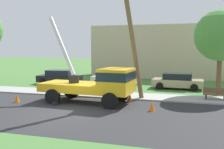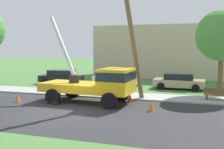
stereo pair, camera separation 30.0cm
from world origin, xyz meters
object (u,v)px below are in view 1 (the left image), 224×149
leaning_utility_pole (132,35)px  parked_sedan_black (60,77)px  traffic_cone_curbside (130,97)px  roadside_tree_far (221,36)px  parked_sedan_tan (178,81)px  parked_sedan_white (115,78)px  utility_truck (98,82)px  traffic_cone_behind (17,98)px  traffic_cone_ahead (152,106)px  park_bench (215,94)px

leaning_utility_pole → parked_sedan_black: 11.48m
traffic_cone_curbside → roadside_tree_far: bearing=35.5°
parked_sedan_tan → roadside_tree_far: roadside_tree_far is taller
roadside_tree_far → parked_sedan_white: bearing=163.9°
utility_truck → parked_sedan_white: 8.29m
leaning_utility_pole → traffic_cone_behind: leaning_utility_pole is taller
traffic_cone_ahead → parked_sedan_white: size_ratio=0.12×
parked_sedan_white → park_bench: 10.12m
utility_truck → traffic_cone_behind: 5.62m
traffic_cone_ahead → traffic_cone_curbside: same height
parked_sedan_black → parked_sedan_tan: same height
leaning_utility_pole → traffic_cone_behind: (-7.31, -2.68, -4.28)m
utility_truck → park_bench: 8.17m
traffic_cone_ahead → traffic_cone_behind: bearing=-179.3°
leaning_utility_pole → traffic_cone_curbside: (-0.04, -0.29, -4.28)m
traffic_cone_ahead → traffic_cone_curbside: size_ratio=1.00×
traffic_cone_curbside → parked_sedan_white: 7.68m
parked_sedan_black → roadside_tree_far: (14.89, -2.21, 3.90)m
traffic_cone_curbside → leaning_utility_pole: bearing=81.6°
parked_sedan_black → parked_sedan_tan: bearing=-0.5°
parked_sedan_black → parked_sedan_tan: 11.73m
traffic_cone_ahead → park_bench: size_ratio=0.35×
parked_sedan_tan → utility_truck: bearing=-122.6°
traffic_cone_ahead → parked_sedan_white: (-4.81, 9.31, 0.43)m
utility_truck → parked_sedan_white: bearing=97.9°
traffic_cone_curbside → parked_sedan_white: size_ratio=0.12×
leaning_utility_pole → parked_sedan_black: leaning_utility_pole is taller
leaning_utility_pole → traffic_cone_ahead: leaning_utility_pole is taller
parked_sedan_black → parked_sedan_white: bearing=4.4°
parked_sedan_tan → traffic_cone_curbside: bearing=-114.7°
traffic_cone_ahead → roadside_tree_far: 9.06m
leaning_utility_pole → park_bench: leaning_utility_pole is taller
utility_truck → parked_sedan_black: 10.36m
traffic_cone_ahead → traffic_cone_behind: 9.05m
utility_truck → traffic_cone_ahead: (3.68, -1.12, -1.13)m
traffic_cone_ahead → parked_sedan_black: bearing=139.9°
traffic_cone_ahead → parked_sedan_tan: bearing=82.2°
leaning_utility_pole → traffic_cone_curbside: 4.29m
traffic_cone_behind → roadside_tree_far: roadside_tree_far is taller
parked_sedan_tan → traffic_cone_ahead: bearing=-97.8°
traffic_cone_behind → park_bench: size_ratio=0.35×
leaning_utility_pole → parked_sedan_tan: (2.94, 6.20, -3.84)m
leaning_utility_pole → parked_sedan_tan: 7.86m
traffic_cone_behind → parked_sedan_black: parked_sedan_black is taller
parked_sedan_black → parked_sedan_white: (5.72, 0.44, 0.00)m
utility_truck → parked_sedan_white: utility_truck is taller
utility_truck → park_bench: utility_truck is taller
traffic_cone_ahead → traffic_cone_curbside: (-1.78, 2.27, 0.00)m
traffic_cone_ahead → roadside_tree_far: (4.36, 6.66, 4.33)m
utility_truck → traffic_cone_curbside: utility_truck is taller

